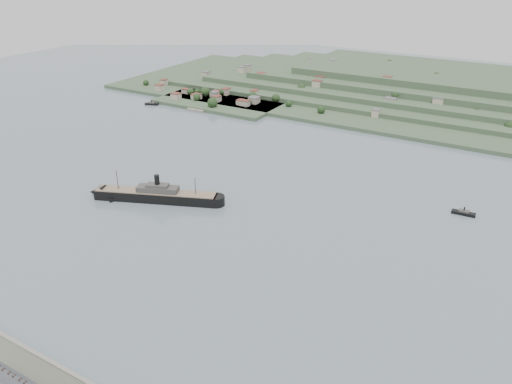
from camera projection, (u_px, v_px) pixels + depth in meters
The scene contains 6 objects.
ground at pixel (261, 233), 329.67m from camera, with size 1400.00×1400.00×0.00m, color slate.
far_peninsula at pixel (439, 92), 616.91m from camera, with size 760.00×309.00×30.00m.
steamship at pixel (153, 195), 371.31m from camera, with size 99.89×48.71×25.16m.
tugboat at pixel (109, 197), 375.41m from camera, with size 15.13×9.31×6.64m.
ferry_west at pixel (152, 104), 605.92m from camera, with size 17.09×10.49×6.22m.
ferry_east at pixel (464, 213), 352.58m from camera, with size 16.35×5.48×6.04m.
Camera 1 is at (141.94, -247.23, 167.83)m, focal length 35.00 mm.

